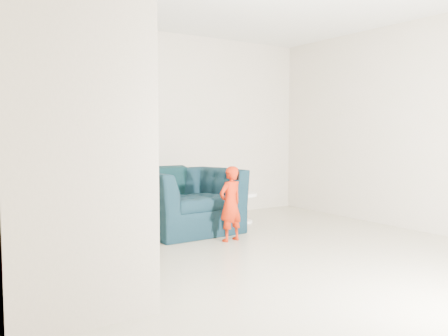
{
  "coord_description": "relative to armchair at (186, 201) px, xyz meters",
  "views": [
    {
      "loc": [
        -2.9,
        -3.45,
        1.27
      ],
      "look_at": [
        0.15,
        1.2,
        0.85
      ],
      "focal_mm": 38.0,
      "sensor_mm": 36.0,
      "label": 1
    }
  ],
  "objects": [
    {
      "name": "armchair",
      "position": [
        0.0,
        0.0,
        0.0
      ],
      "size": [
        1.26,
        1.11,
        0.8
      ],
      "primitive_type": "imported",
      "rotation": [
        0.0,
        0.0,
        0.03
      ],
      "color": "black",
      "rests_on": "floor"
    },
    {
      "name": "phone",
      "position": [
        0.27,
        -0.75,
        0.37
      ],
      "size": [
        0.04,
        0.05,
        0.1
      ],
      "primitive_type": "cube",
      "rotation": [
        0.0,
        0.0,
        0.39
      ],
      "color": "black",
      "rests_on": "toddler"
    },
    {
      "name": "back_wall",
      "position": [
        0.01,
        0.93,
        0.95
      ],
      "size": [
        5.0,
        0.0,
        5.0
      ],
      "primitive_type": "plane",
      "rotation": [
        1.57,
        0.0,
        0.0
      ],
      "color": "#BAB197",
      "rests_on": "floor"
    },
    {
      "name": "staircase",
      "position": [
        -1.98,
        -1.27,
        0.55
      ],
      "size": [
        1.02,
        3.03,
        3.62
      ],
      "color": "#ADA089",
      "rests_on": "floor"
    },
    {
      "name": "right_wall",
      "position": [
        2.51,
        -1.82,
        0.95
      ],
      "size": [
        0.0,
        5.5,
        5.5
      ],
      "primitive_type": "plane",
      "rotation": [
        1.57,
        0.0,
        -1.57
      ],
      "color": "#BAB197",
      "rests_on": "floor"
    },
    {
      "name": "cushion",
      "position": [
        -0.11,
        0.25,
        0.24
      ],
      "size": [
        0.4,
        0.19,
        0.4
      ],
      "primitive_type": "cube",
      "rotation": [
        0.21,
        0.0,
        0.0
      ],
      "color": "black",
      "rests_on": "armchair"
    },
    {
      "name": "side_table",
      "position": [
        0.95,
        0.12,
        -0.12
      ],
      "size": [
        0.42,
        0.42,
        0.42
      ],
      "color": "white",
      "rests_on": "floor"
    },
    {
      "name": "throw",
      "position": [
        -0.53,
        0.04,
        0.1
      ],
      "size": [
        0.05,
        0.5,
        0.57
      ],
      "primitive_type": "cube",
      "color": "black",
      "rests_on": "armchair"
    },
    {
      "name": "toddler",
      "position": [
        0.17,
        -0.74,
        0.04
      ],
      "size": [
        0.35,
        0.26,
        0.88
      ],
      "primitive_type": "imported",
      "rotation": [
        0.0,
        0.0,
        3.32
      ],
      "color": "#A60905",
      "rests_on": "floor"
    },
    {
      "name": "floor",
      "position": [
        0.01,
        -1.82,
        -0.4
      ],
      "size": [
        5.5,
        5.5,
        0.0
      ],
      "primitive_type": "plane",
      "color": "tan",
      "rests_on": "ground"
    }
  ]
}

